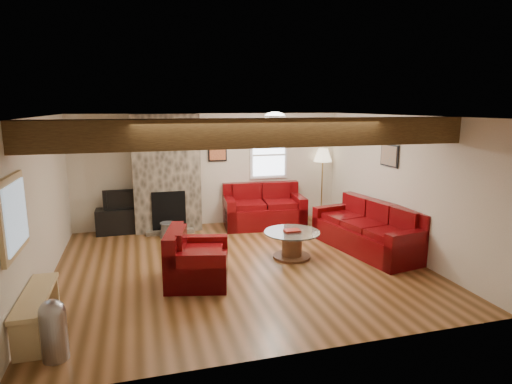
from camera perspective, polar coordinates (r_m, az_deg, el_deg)
room at (r=7.03m, az=-2.25°, el=-0.16°), size 8.00×8.00×8.00m
oak_beam at (r=5.69m, az=0.62°, el=7.90°), size 6.00×0.36×0.38m
chimney_breast at (r=9.33m, az=-11.83°, el=2.28°), size 1.40×0.67×2.50m
back_window at (r=9.93m, az=1.70°, el=4.97°), size 0.90×0.08×1.10m
hatch_window at (r=5.52m, az=-29.61°, el=-2.76°), size 0.08×1.00×0.90m
ceiling_dome at (r=8.01m, az=2.53°, el=9.82°), size 0.40×0.40×0.18m
artwork_back at (r=9.62m, az=-5.16°, el=5.63°), size 0.42×0.06×0.52m
artwork_right at (r=8.40m, az=17.33°, el=4.67°), size 0.06×0.55×0.42m
sofa_three at (r=8.25m, az=14.66°, el=-4.59°), size 1.34×2.41×0.88m
loveseat at (r=9.58m, az=1.04°, el=-1.83°), size 1.85×1.17×0.94m
armchair_red at (r=6.64m, az=-7.80°, el=-8.46°), size 1.11×1.20×0.83m
coffee_table at (r=7.67m, az=4.80°, el=-7.01°), size 0.99×0.99×0.52m
tv_cabinet at (r=9.55m, az=-17.37°, el=-3.65°), size 1.07×0.43×0.53m
television at (r=9.44m, az=-17.54°, el=-0.86°), size 0.73×0.10×0.42m
floor_lamp at (r=10.25m, az=8.89°, el=4.36°), size 0.43×0.43×1.67m
pine_bench at (r=5.87m, az=-27.16°, el=-14.21°), size 0.31×1.31×0.49m
pedal_bin at (r=5.20m, az=-25.37°, el=-16.26°), size 0.33×0.33×0.68m
coal_bucket at (r=9.02m, az=-11.66°, el=-4.94°), size 0.34×0.34×0.32m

